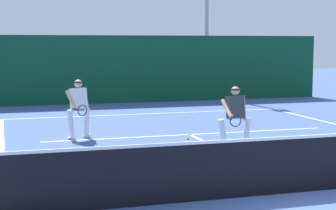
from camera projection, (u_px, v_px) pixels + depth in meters
The scene contains 9 objects.
ground_plane at pixel (307, 191), 9.70m from camera, with size 80.00×80.00×0.00m, color #3D5697.
court_line_baseline_far at pixel (147, 114), 20.23m from camera, with size 10.23×0.10×0.01m, color white.
court_line_service at pixel (190, 134), 15.69m from camera, with size 8.34×0.10×0.01m, color white.
court_line_centre at pixel (234, 156), 12.74m from camera, with size 0.10×6.40×0.01m, color white.
tennis_net at pixel (308, 163), 9.64m from camera, with size 11.21×0.09×1.10m.
player_near at pixel (235, 116), 13.29m from camera, with size 0.88×0.88×1.56m.
player_far at pixel (79, 106), 14.95m from camera, with size 0.73×0.95×1.62m.
tennis_ball at pixel (188, 138), 14.91m from camera, with size 0.07×0.07×0.07m, color #D1E033.
back_fence_windscreen at pixel (124, 69), 23.80m from camera, with size 18.49×0.12×2.91m, color #0D4228.
Camera 1 is at (-5.09, -8.35, 2.61)m, focal length 59.01 mm.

